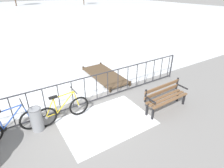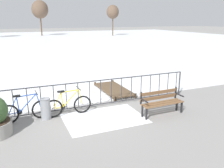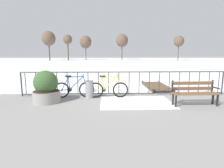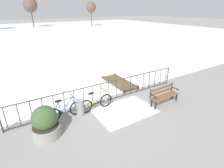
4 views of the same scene
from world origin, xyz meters
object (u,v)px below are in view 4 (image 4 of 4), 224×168
planter_with_shrub (45,123)px  trash_bin (80,107)px  bicycle_near_railing (96,103)px  park_bench (164,94)px  bicycle_second (65,111)px

planter_with_shrub → trash_bin: (1.60, 0.63, -0.19)m
bicycle_near_railing → trash_bin: 0.78m
park_bench → trash_bin: park_bench is taller
bicycle_near_railing → planter_with_shrub: bearing=-165.1°
bicycle_near_railing → trash_bin: bearing=-179.8°
bicycle_near_railing → planter_with_shrub: size_ratio=1.39×
bicycle_second → park_bench: (4.56, -1.27, 0.14)m
park_bench → planter_with_shrub: size_ratio=1.31×
planter_with_shrub → trash_bin: bearing=21.5°
bicycle_near_railing → planter_with_shrub: 2.47m
bicycle_second → planter_with_shrub: (-0.94, -0.72, 0.19)m
bicycle_second → planter_with_shrub: size_ratio=1.39×
bicycle_second → park_bench: bearing=-15.6°
bicycle_near_railing → planter_with_shrub: planter_with_shrub is taller
planter_with_shrub → bicycle_second: bearing=37.3°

